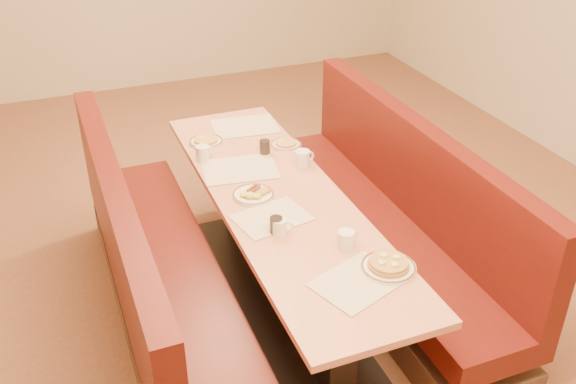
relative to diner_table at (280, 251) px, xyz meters
name	(u,v)px	position (x,y,z in m)	size (l,w,h in m)	color
ground	(281,300)	(0.00, 0.00, -0.37)	(8.00, 8.00, 0.00)	#9E6647
diner_table	(280,251)	(0.00, 0.00, 0.00)	(0.70, 2.50, 0.75)	black
booth_left	(158,282)	(-0.73, 0.00, -0.01)	(0.55, 2.50, 1.05)	#4C3326
booth_right	(389,228)	(0.73, 0.00, -0.01)	(0.55, 2.50, 1.05)	#4C3326
placemat_near_left	(272,218)	(-0.12, -0.19, 0.38)	(0.38, 0.28, 0.00)	beige
placemat_near_right	(358,282)	(0.06, -0.85, 0.38)	(0.39, 0.30, 0.00)	beige
placemat_far_left	(240,169)	(-0.11, 0.39, 0.38)	(0.44, 0.33, 0.00)	beige
placemat_far_right	(245,126)	(0.11, 0.97, 0.38)	(0.44, 0.33, 0.00)	beige
pancake_plate	(388,266)	(0.24, -0.81, 0.40)	(0.26, 0.26, 0.06)	white
eggs_plate	(253,194)	(-0.14, 0.06, 0.39)	(0.24, 0.24, 0.05)	white
extra_plate_mid	(286,144)	(0.27, 0.58, 0.39)	(0.20, 0.20, 0.04)	white
extra_plate_far	(206,141)	(-0.20, 0.82, 0.39)	(0.22, 0.22, 0.04)	white
coffee_mug_a	(346,239)	(0.13, -0.57, 0.42)	(0.12, 0.08, 0.09)	white
coffee_mug_b	(280,226)	(-0.13, -0.34, 0.42)	(0.11, 0.08, 0.08)	white
coffee_mug_c	(303,158)	(0.27, 0.30, 0.43)	(0.13, 0.09, 0.10)	white
coffee_mug_d	(203,152)	(-0.28, 0.60, 0.42)	(0.12, 0.08, 0.09)	white
soda_tumbler_near	(276,225)	(-0.15, -0.33, 0.42)	(0.07, 0.07, 0.09)	black
soda_tumbler_mid	(265,147)	(0.11, 0.53, 0.42)	(0.07, 0.07, 0.09)	black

